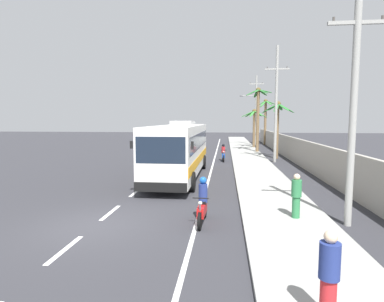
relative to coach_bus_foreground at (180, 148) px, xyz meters
name	(u,v)px	position (x,y,z in m)	size (l,w,h in m)	color
ground_plane	(94,226)	(-1.65, -9.69, -1.89)	(160.00, 160.00, 0.00)	#303035
sidewalk_kerb	(260,176)	(5.15, 0.31, -1.82)	(3.20, 90.00, 0.14)	#999993
lane_markings	(195,166)	(0.50, 4.98, -1.88)	(3.70, 71.00, 0.01)	white
boundary_wall	(306,155)	(8.95, 4.31, -0.82)	(0.24, 60.00, 2.13)	#9E998E
coach_bus_foreground	(180,148)	(0.00, 0.00, 0.00)	(3.02, 11.82, 3.62)	white
motorcycle_beside_bus	(223,154)	(2.75, 8.06, -1.25)	(0.56, 1.96, 1.54)	black
motorcycle_trailing	(203,205)	(2.11, -8.95, -1.22)	(0.56, 1.96, 1.66)	black
pedestrian_near_kerb	(329,275)	(4.73, -14.50, -0.87)	(0.36, 0.36, 1.68)	red
pedestrian_midwalk	(296,195)	(5.49, -8.44, -0.90)	(0.36, 0.36, 1.63)	#2D7A47
utility_pole_nearest	(354,101)	(7.22, -8.70, 2.46)	(1.92, 0.24, 8.38)	#9E9E99
utility_pole_mid	(276,103)	(7.23, 7.89, 3.25)	(2.06, 0.24, 9.96)	#9E9E99
utility_pole_far	(255,109)	(7.04, 24.49, 3.26)	(3.26, 0.24, 9.71)	#9E9E99
palm_nearest	(254,121)	(6.62, 21.34, 1.70)	(3.46, 3.22, 5.07)	brown
palm_second	(258,109)	(6.48, 15.62, 2.99)	(2.93, 2.85, 7.23)	brown
palm_third	(265,114)	(8.76, 27.24, 2.60)	(3.27, 3.09, 6.69)	brown
palm_fourth	(278,117)	(7.80, 10.43, 2.07)	(3.19, 3.25, 5.44)	brown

